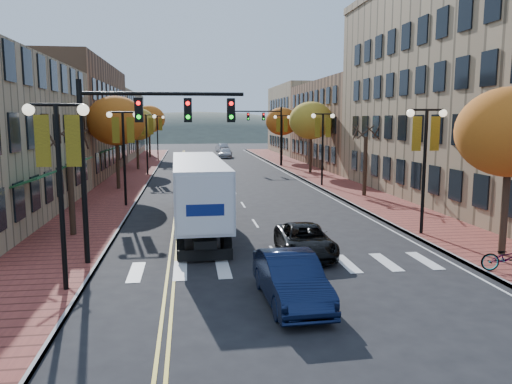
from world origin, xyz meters
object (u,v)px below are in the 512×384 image
object	(u,v)px
black_suv	(305,240)
bicycle	(508,257)
semi_truck	(197,187)
navy_sedan	(291,279)

from	to	relation	value
black_suv	bicycle	size ratio (longest dim) A/B	2.39
semi_truck	bicycle	xyz separation A→B (m)	(10.90, -9.71, -1.46)
semi_truck	bicycle	bearing A→B (deg)	-43.12
navy_sedan	black_suv	distance (m)	5.52
semi_truck	black_suv	distance (m)	7.60
semi_truck	bicycle	distance (m)	14.67
semi_truck	black_suv	world-z (taller)	semi_truck
semi_truck	navy_sedan	world-z (taller)	semi_truck
semi_truck	bicycle	world-z (taller)	semi_truck
navy_sedan	semi_truck	bearing A→B (deg)	100.45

